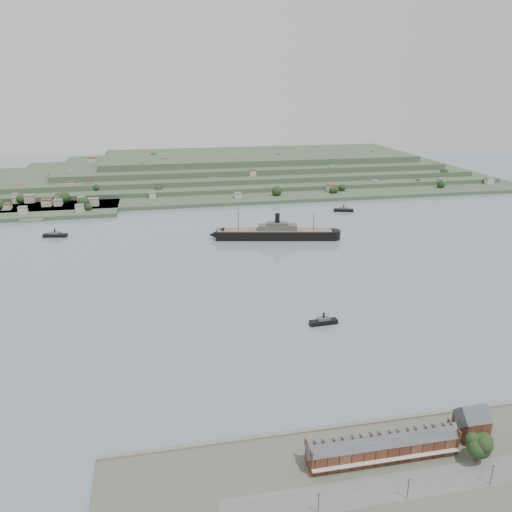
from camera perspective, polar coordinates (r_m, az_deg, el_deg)
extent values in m
plane|color=slate|center=(337.64, 3.72, -3.24)|extent=(1400.00, 1400.00, 0.00)
cube|color=#4C5142|center=(189.51, 19.92, -24.60)|extent=(220.00, 80.00, 2.00)
cube|color=slate|center=(214.88, 14.46, -17.89)|extent=(220.00, 2.00, 2.60)
cube|color=#595959|center=(192.45, 18.99, -23.25)|extent=(140.00, 12.00, 0.10)
cube|color=#451F18|center=(195.33, 14.25, -20.63)|extent=(55.00, 8.00, 7.00)
cube|color=#393C41|center=(193.14, 14.33, -19.83)|extent=(55.60, 8.15, 8.15)
cube|color=beige|center=(192.42, 14.87, -21.61)|extent=(55.00, 1.60, 0.25)
cube|color=#451F18|center=(183.94, 6.03, -21.15)|extent=(0.50, 8.40, 3.00)
cube|color=#451F18|center=(204.46, 21.70, -17.89)|extent=(0.50, 8.40, 3.00)
cube|color=#33201C|center=(184.47, 7.79, -20.52)|extent=(0.90, 1.40, 3.20)
cube|color=#33201C|center=(186.05, 9.50, -20.23)|extent=(0.90, 1.40, 3.20)
cube|color=#33201C|center=(190.64, 13.60, -19.44)|extent=(0.90, 1.40, 3.20)
cube|color=#33201C|center=(192.72, 15.18, -19.11)|extent=(0.90, 1.40, 3.20)
cube|color=#33201C|center=(198.49, 18.93, -18.26)|extent=(0.90, 1.40, 3.20)
cube|color=#33201C|center=(201.01, 20.36, -17.92)|extent=(0.90, 1.40, 3.20)
cube|color=#451F18|center=(214.08, 23.36, -17.44)|extent=(10.00, 10.00, 9.00)
cube|color=#393C41|center=(211.54, 23.52, -16.46)|extent=(10.40, 10.18, 10.18)
cube|color=#354930|center=(678.09, -4.16, 8.40)|extent=(760.00, 260.00, 4.00)
cube|color=#354930|center=(704.31, -2.80, 9.21)|extent=(680.00, 220.00, 5.00)
cube|color=#354930|center=(720.31, -1.79, 9.89)|extent=(600.00, 200.00, 6.00)
cube|color=#354930|center=(736.46, -0.83, 10.62)|extent=(520.00, 180.00, 7.00)
cube|color=#354930|center=(752.78, 0.10, 11.38)|extent=(440.00, 160.00, 8.00)
cube|color=#354930|center=(577.50, -22.84, 5.03)|extent=(150.00, 90.00, 4.00)
cube|color=slate|center=(538.83, -24.15, 3.85)|extent=(22.00, 14.00, 2.80)
cube|color=black|center=(433.02, 2.14, 2.45)|extent=(101.43, 32.71, 7.84)
cone|color=black|center=(433.97, -4.53, 2.44)|extent=(15.78, 15.78, 13.43)
cylinder|color=black|center=(437.90, 8.74, 2.43)|extent=(13.43, 13.43, 7.84)
cube|color=brown|center=(431.81, 2.14, 2.99)|extent=(99.02, 31.18, 0.67)
cube|color=#464441|center=(431.22, 2.44, 3.31)|extent=(34.90, 16.39, 4.48)
cube|color=#464441|center=(430.40, 2.45, 3.69)|extent=(19.09, 11.16, 2.80)
cylinder|color=black|center=(429.28, 2.46, 4.24)|extent=(4.03, 4.03, 10.07)
cylinder|color=#3F271D|center=(429.68, -2.03, 3.95)|extent=(0.56, 0.56, 17.91)
cylinder|color=#3F271D|center=(432.70, 6.61, 3.79)|extent=(0.56, 0.56, 15.67)
cube|color=black|center=(285.47, 7.72, -7.50)|extent=(16.18, 5.22, 2.55)
cube|color=#464441|center=(284.62, 7.73, -7.16)|extent=(7.37, 3.83, 1.91)
cylinder|color=black|center=(283.69, 7.75, -6.77)|extent=(1.06, 1.06, 3.72)
cube|color=black|center=(473.86, -21.96, 2.20)|extent=(21.22, 9.09, 2.74)
cube|color=#464441|center=(473.31, -21.99, 2.44)|extent=(9.89, 6.06, 2.06)
cylinder|color=black|center=(472.71, -22.02, 2.71)|extent=(1.14, 1.14, 4.00)
cube|color=black|center=(536.05, 9.96, 5.18)|extent=(21.22, 11.54, 2.73)
cube|color=#464441|center=(535.57, 9.98, 5.40)|extent=(10.14, 7.09, 2.05)
cylinder|color=black|center=(535.04, 9.99, 5.63)|extent=(1.14, 1.14, 3.98)
cylinder|color=#3F271D|center=(204.65, 23.96, -20.19)|extent=(1.12, 1.12, 4.66)
sphere|color=black|center=(202.13, 24.12, -19.26)|extent=(8.38, 8.38, 8.38)
sphere|color=black|center=(203.36, 24.57, -18.75)|extent=(6.52, 6.52, 6.52)
sphere|color=black|center=(200.03, 23.92, -19.51)|extent=(5.96, 5.96, 5.96)
sphere|color=black|center=(199.73, 24.68, -19.03)|extent=(5.59, 5.59, 5.59)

